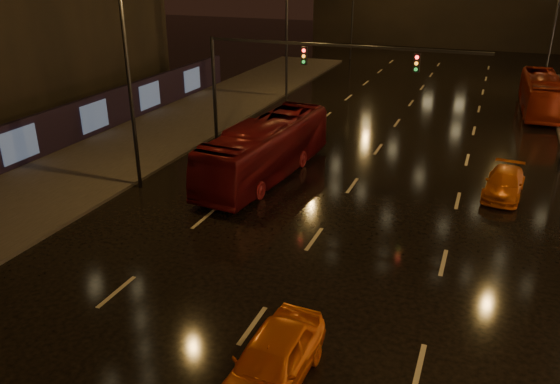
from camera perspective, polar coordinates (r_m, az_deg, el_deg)
name	(u,v)px	position (r m, az deg, el deg)	size (l,w,h in m)	color
ground	(371,160)	(30.75, 9.44, 3.32)	(140.00, 140.00, 0.00)	black
sidewalk_left	(113,157)	(32.00, -17.04, 3.53)	(7.00, 70.00, 0.15)	#38332D
hoarding_left	(17,145)	(32.04, -25.80, 4.46)	(0.30, 46.00, 2.50)	black
traffic_signal	(286,68)	(30.90, 0.62, 12.84)	(15.31, 0.32, 6.20)	black
bus_red	(266,149)	(27.57, -1.50, 4.50)	(2.45, 10.46, 2.91)	#5D0D12
bus_curb	(541,94)	(44.10, 25.58, 9.25)	(2.26, 9.66, 2.69)	maroon
taxi_near	(272,361)	(14.69, -0.86, -17.29)	(1.75, 4.35, 1.48)	orange
taxi_far	(504,183)	(27.68, 22.39, 0.84)	(1.63, 4.00, 1.16)	#C55812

